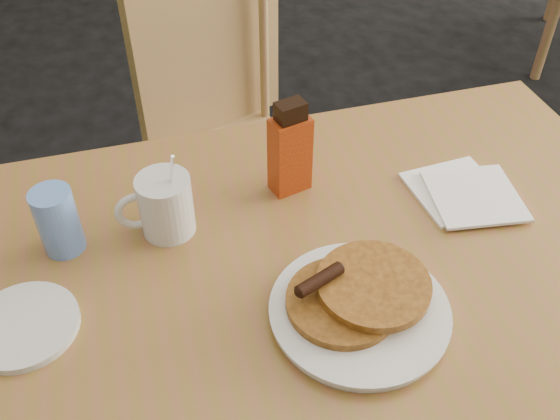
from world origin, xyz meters
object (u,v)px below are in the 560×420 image
object	(u,v)px
pancake_plate	(358,305)
syrup_bottle	(290,150)
main_table	(306,293)
coffee_mug	(164,205)
blue_tumbler	(58,221)
chair_main_far	(220,117)

from	to	relation	value
pancake_plate	syrup_bottle	size ratio (longest dim) A/B	1.48
pancake_plate	main_table	bearing A→B (deg)	118.09
pancake_plate	coffee_mug	size ratio (longest dim) A/B	1.58
blue_tumbler	coffee_mug	bearing A→B (deg)	-3.18
blue_tumbler	syrup_bottle	bearing A→B (deg)	4.73
chair_main_far	pancake_plate	bearing A→B (deg)	-107.87
main_table	chair_main_far	bearing A→B (deg)	87.76
coffee_mug	syrup_bottle	xyz separation A→B (m)	(0.23, 0.04, 0.03)
syrup_bottle	chair_main_far	bearing A→B (deg)	78.98
main_table	pancake_plate	distance (m)	0.12
pancake_plate	syrup_bottle	world-z (taller)	syrup_bottle
main_table	coffee_mug	xyz separation A→B (m)	(-0.19, 0.17, 0.09)
main_table	blue_tumbler	world-z (taller)	blue_tumbler
coffee_mug	chair_main_far	bearing A→B (deg)	82.33
syrup_bottle	coffee_mug	bearing A→B (deg)	178.01
coffee_mug	pancake_plate	bearing A→B (deg)	-35.07
main_table	pancake_plate	bearing A→B (deg)	-61.91
blue_tumbler	main_table	bearing A→B (deg)	-27.09
coffee_mug	syrup_bottle	distance (m)	0.23
blue_tumbler	pancake_plate	bearing A→B (deg)	-33.94
main_table	chair_main_far	distance (m)	0.77
main_table	coffee_mug	world-z (taller)	coffee_mug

